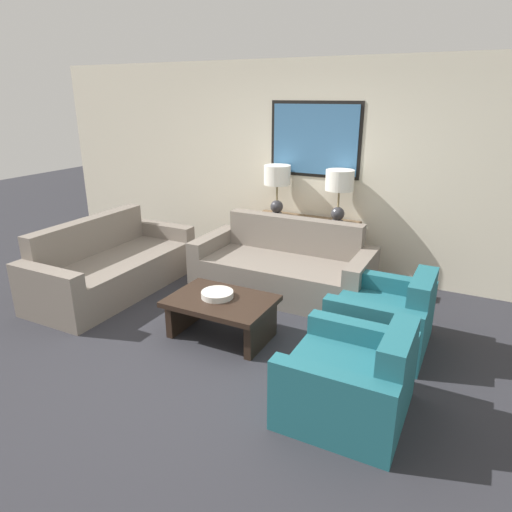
% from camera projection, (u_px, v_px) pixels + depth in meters
% --- Properties ---
extents(ground_plane, '(20.00, 20.00, 0.00)m').
position_uv_depth(ground_plane, '(213.00, 354.00, 4.15)').
color(ground_plane, '#28282D').
extents(back_wall, '(8.16, 0.12, 2.65)m').
position_uv_depth(back_wall, '(315.00, 169.00, 5.82)').
color(back_wall, beige).
rests_on(back_wall, ground_plane).
extents(console_table, '(1.35, 0.36, 0.74)m').
position_uv_depth(console_table, '(305.00, 246.00, 5.92)').
color(console_table, brown).
rests_on(console_table, ground_plane).
extents(table_lamp_left, '(0.34, 0.34, 0.64)m').
position_uv_depth(table_lamp_left, '(277.00, 180.00, 5.82)').
color(table_lamp_left, '#333338').
rests_on(table_lamp_left, console_table).
extents(table_lamp_right, '(0.34, 0.34, 0.64)m').
position_uv_depth(table_lamp_right, '(339.00, 186.00, 5.47)').
color(table_lamp_right, '#333338').
rests_on(table_lamp_right, console_table).
extents(couch_by_back_wall, '(2.05, 0.91, 0.84)m').
position_uv_depth(couch_by_back_wall, '(283.00, 269.00, 5.37)').
color(couch_by_back_wall, slate).
rests_on(couch_by_back_wall, ground_plane).
extents(couch_by_side, '(0.91, 2.05, 0.84)m').
position_uv_depth(couch_by_side, '(112.00, 267.00, 5.43)').
color(couch_by_side, slate).
rests_on(couch_by_side, ground_plane).
extents(coffee_table, '(0.98, 0.69, 0.40)m').
position_uv_depth(coffee_table, '(221.00, 309.00, 4.37)').
color(coffee_table, black).
rests_on(coffee_table, ground_plane).
extents(decorative_bowl, '(0.31, 0.31, 0.06)m').
position_uv_depth(decorative_bowl, '(217.00, 294.00, 4.36)').
color(decorative_bowl, beige).
rests_on(decorative_bowl, coffee_table).
extents(armchair_near_back_wall, '(0.85, 0.88, 0.74)m').
position_uv_depth(armchair_near_back_wall, '(384.00, 319.00, 4.22)').
color(armchair_near_back_wall, '#1E5B66').
rests_on(armchair_near_back_wall, ground_plane).
extents(armchair_near_camera, '(0.85, 0.88, 0.74)m').
position_uv_depth(armchair_near_camera, '(351.00, 382.00, 3.30)').
color(armchair_near_camera, '#1E5B66').
rests_on(armchair_near_camera, ground_plane).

